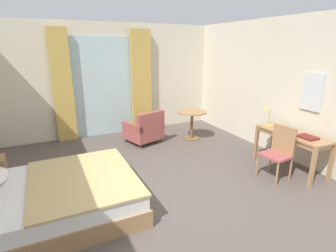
{
  "coord_description": "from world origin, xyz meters",
  "views": [
    {
      "loc": [
        -1.65,
        -3.14,
        2.27
      ],
      "look_at": [
        0.24,
        0.77,
        0.94
      ],
      "focal_mm": 28.04,
      "sensor_mm": 36.0,
      "label": 1
    }
  ],
  "objects_px": {
    "bed": "(51,198)",
    "writing_desk": "(292,137)",
    "armchair_by_window": "(145,130)",
    "round_cafe_table": "(192,118)",
    "desk_chair": "(279,150)",
    "desk_lamp": "(267,113)",
    "closed_book": "(307,137)"
  },
  "relations": [
    {
      "from": "writing_desk",
      "to": "armchair_by_window",
      "type": "xyz_separation_m",
      "value": [
        -1.97,
        2.54,
        -0.31
      ]
    },
    {
      "from": "desk_chair",
      "to": "closed_book",
      "type": "bearing_deg",
      "value": -23.88
    },
    {
      "from": "armchair_by_window",
      "to": "round_cafe_table",
      "type": "bearing_deg",
      "value": -12.17
    },
    {
      "from": "armchair_by_window",
      "to": "bed",
      "type": "bearing_deg",
      "value": -135.91
    },
    {
      "from": "writing_desk",
      "to": "desk_chair",
      "type": "height_order",
      "value": "desk_chair"
    },
    {
      "from": "bed",
      "to": "desk_lamp",
      "type": "xyz_separation_m",
      "value": [
        4.03,
        0.13,
        0.72
      ]
    },
    {
      "from": "armchair_by_window",
      "to": "writing_desk",
      "type": "bearing_deg",
      "value": -52.17
    },
    {
      "from": "bed",
      "to": "writing_desk",
      "type": "height_order",
      "value": "bed"
    },
    {
      "from": "armchair_by_window",
      "to": "desk_chair",
      "type": "bearing_deg",
      "value": -60.58
    },
    {
      "from": "desk_chair",
      "to": "closed_book",
      "type": "height_order",
      "value": "desk_chair"
    },
    {
      "from": "desk_chair",
      "to": "writing_desk",
      "type": "bearing_deg",
      "value": 14.98
    },
    {
      "from": "armchair_by_window",
      "to": "round_cafe_table",
      "type": "distance_m",
      "value": 1.21
    },
    {
      "from": "writing_desk",
      "to": "closed_book",
      "type": "xyz_separation_m",
      "value": [
        -0.03,
        -0.32,
        0.11
      ]
    },
    {
      "from": "bed",
      "to": "desk_chair",
      "type": "bearing_deg",
      "value": -8.29
    },
    {
      "from": "desk_lamp",
      "to": "round_cafe_table",
      "type": "xyz_separation_m",
      "value": [
        -0.67,
        1.74,
        -0.45
      ]
    },
    {
      "from": "writing_desk",
      "to": "closed_book",
      "type": "distance_m",
      "value": 0.34
    },
    {
      "from": "armchair_by_window",
      "to": "closed_book",
      "type": "bearing_deg",
      "value": -55.83
    },
    {
      "from": "writing_desk",
      "to": "round_cafe_table",
      "type": "distance_m",
      "value": 2.42
    },
    {
      "from": "round_cafe_table",
      "to": "writing_desk",
      "type": "bearing_deg",
      "value": -70.65
    },
    {
      "from": "bed",
      "to": "round_cafe_table",
      "type": "distance_m",
      "value": 3.86
    },
    {
      "from": "writing_desk",
      "to": "round_cafe_table",
      "type": "relative_size",
      "value": 1.92
    },
    {
      "from": "bed",
      "to": "round_cafe_table",
      "type": "xyz_separation_m",
      "value": [
        3.36,
        1.87,
        0.27
      ]
    },
    {
      "from": "closed_book",
      "to": "armchair_by_window",
      "type": "height_order",
      "value": "armchair_by_window"
    },
    {
      "from": "writing_desk",
      "to": "desk_lamp",
      "type": "relative_size",
      "value": 3.34
    },
    {
      "from": "bed",
      "to": "closed_book",
      "type": "bearing_deg",
      "value": -10.05
    },
    {
      "from": "writing_desk",
      "to": "desk_lamp",
      "type": "xyz_separation_m",
      "value": [
        -0.13,
        0.55,
        0.35
      ]
    },
    {
      "from": "bed",
      "to": "round_cafe_table",
      "type": "height_order",
      "value": "bed"
    },
    {
      "from": "bed",
      "to": "closed_book",
      "type": "distance_m",
      "value": 4.22
    },
    {
      "from": "desk_chair",
      "to": "desk_lamp",
      "type": "bearing_deg",
      "value": 63.44
    },
    {
      "from": "closed_book",
      "to": "writing_desk",
      "type": "bearing_deg",
      "value": 85.57
    },
    {
      "from": "bed",
      "to": "desk_chair",
      "type": "height_order",
      "value": "bed"
    },
    {
      "from": "desk_lamp",
      "to": "closed_book",
      "type": "xyz_separation_m",
      "value": [
        0.1,
        -0.86,
        -0.24
      ]
    }
  ]
}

